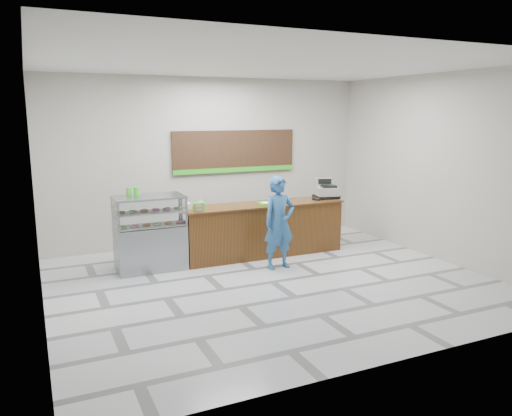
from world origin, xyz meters
name	(u,v)px	position (x,y,z in m)	size (l,w,h in m)	color
floor	(273,282)	(0.00, 0.00, 0.00)	(7.00, 7.00, 0.00)	silver
back_wall	(211,161)	(0.00, 3.00, 1.75)	(7.00, 7.00, 0.00)	#B6B1A7
ceiling	(274,64)	(0.00, 0.00, 3.50)	(7.00, 7.00, 0.00)	silver
sales_counter	(263,229)	(0.55, 1.55, 0.52)	(3.26, 0.76, 1.03)	brown
display_case	(150,232)	(-1.67, 1.55, 0.68)	(1.22, 0.72, 1.33)	gray
menu_board	(235,152)	(0.55, 2.96, 1.93)	(2.80, 0.06, 0.90)	black
cash_register	(326,191)	(2.02, 1.60, 1.18)	(0.54, 0.55, 0.41)	black
card_terminal	(316,199)	(1.70, 1.45, 1.05)	(0.08, 0.16, 0.04)	black
serving_tray	(269,203)	(0.66, 1.51, 1.04)	(0.43, 0.34, 0.02)	#31DB0F
napkin_box	(187,206)	(-0.95, 1.63, 1.08)	(0.13, 0.13, 0.11)	white
straw_cup	(201,205)	(-0.71, 1.58, 1.10)	(0.09, 0.09, 0.13)	silver
promo_box	(199,207)	(-0.83, 1.31, 1.11)	(0.18, 0.12, 0.16)	green
donut_decal	(274,205)	(0.68, 1.32, 1.03)	(0.17, 0.17, 0.00)	#CF5A8F
green_cup_left	(129,192)	(-1.97, 1.74, 1.40)	(0.09, 0.09, 0.14)	green
green_cup_right	(137,191)	(-1.84, 1.70, 1.41)	(0.10, 0.10, 0.15)	green
customer	(279,223)	(0.46, 0.67, 0.83)	(0.61, 0.40, 1.67)	#2A5E94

